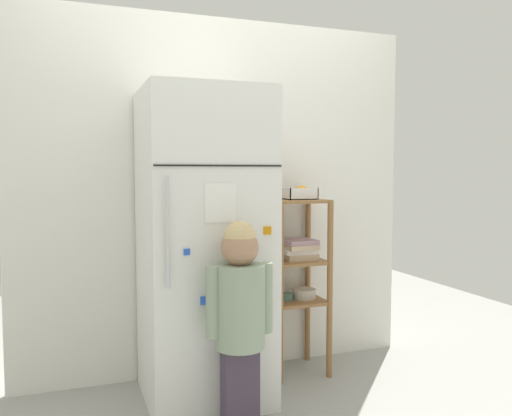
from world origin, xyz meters
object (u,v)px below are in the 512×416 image
(refrigerator, at_px, (204,246))
(child_standing, at_px, (240,306))
(fruit_bin, at_px, (300,193))
(pantry_shelf_unit, at_px, (296,267))

(refrigerator, height_order, child_standing, refrigerator)
(refrigerator, xyz_separation_m, child_standing, (0.06, -0.46, -0.23))
(refrigerator, distance_m, fruit_bin, 0.74)
(child_standing, relative_size, pantry_shelf_unit, 0.94)
(pantry_shelf_unit, bearing_deg, fruit_bin, 32.19)
(refrigerator, distance_m, child_standing, 0.51)
(child_standing, bearing_deg, fruit_bin, 46.58)
(pantry_shelf_unit, bearing_deg, refrigerator, -165.70)
(child_standing, xyz_separation_m, fruit_bin, (0.60, 0.64, 0.50))
(refrigerator, height_order, fruit_bin, refrigerator)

